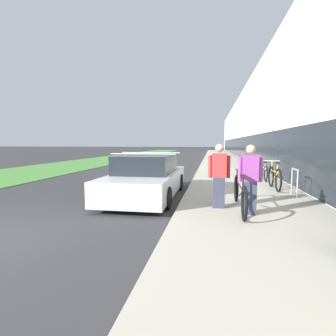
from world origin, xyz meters
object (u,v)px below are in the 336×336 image
person_rider (250,180)px  cruiser_bike_middle (263,172)px  tandem_bicycle (240,194)px  person_bystander (219,176)px  bike_rack_hoop (295,179)px  parked_sedan_curbside (147,178)px  cruiser_bike_farthest (256,166)px  cruiser_bike_nearest (274,178)px

person_rider → cruiser_bike_middle: size_ratio=0.95×
tandem_bicycle → person_rider: (0.18, -0.32, 0.40)m
person_bystander → cruiser_bike_middle: person_bystander is taller
bike_rack_hoop → parked_sedan_curbside: 4.56m
tandem_bicycle → person_rider: size_ratio=1.63×
cruiser_bike_farthest → cruiser_bike_middle: bearing=-91.0°
tandem_bicycle → cruiser_bike_nearest: cruiser_bike_nearest is taller
bike_rack_hoop → person_bystander: bearing=-141.6°
tandem_bicycle → cruiser_bike_farthest: 7.87m
person_rider → person_bystander: bearing=142.8°
tandem_bicycle → parked_sedan_curbside: bearing=146.8°
tandem_bicycle → bike_rack_hoop: size_ratio=3.04×
person_rider → person_bystander: (-0.67, 0.51, 0.01)m
person_rider → cruiser_bike_middle: (1.38, 5.81, -0.43)m
cruiser_bike_nearest → parked_sedan_curbside: 4.44m
person_rider → person_bystander: 0.84m
person_bystander → bike_rack_hoop: 2.97m
person_rider → cruiser_bike_farthest: size_ratio=0.87×
bike_rack_hoop → cruiser_bike_nearest: 1.18m
cruiser_bike_farthest → tandem_bicycle: bearing=-101.7°
person_bystander → cruiser_bike_farthest: 7.81m
bike_rack_hoop → cruiser_bike_middle: (-0.26, 3.46, -0.16)m
person_rider → bike_rack_hoop: bearing=54.9°
person_bystander → parked_sedan_curbside: 2.77m
cruiser_bike_farthest → person_rider: bearing=-100.0°
cruiser_bike_nearest → tandem_bicycle: bearing=-115.3°
bike_rack_hoop → person_rider: bearing=-125.1°
person_bystander → cruiser_bike_middle: 5.70m
person_bystander → cruiser_bike_nearest: person_bystander is taller
person_bystander → bike_rack_hoop: (2.31, 1.83, -0.29)m
person_rider → cruiser_bike_nearest: 3.73m
tandem_bicycle → person_bystander: person_bystander is taller
bike_rack_hoop → cruiser_bike_nearest: cruiser_bike_nearest is taller
person_rider → cruiser_bike_nearest: person_rider is taller
cruiser_bike_middle → cruiser_bike_nearest: bearing=-91.6°
person_rider → bike_rack_hoop: 2.87m
person_rider → person_bystander: person_bystander is taller
tandem_bicycle → parked_sedan_curbside: size_ratio=0.54×
tandem_bicycle → bike_rack_hoop: (1.82, 2.02, 0.12)m
bike_rack_hoop → cruiser_bike_farthest: 5.69m
person_bystander → parked_sedan_curbside: size_ratio=0.33×
tandem_bicycle → cruiser_bike_nearest: bearing=64.7°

